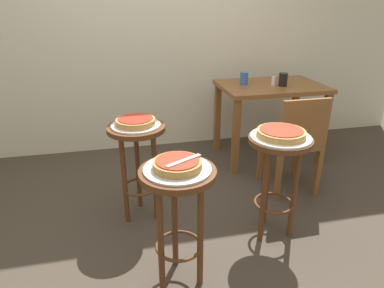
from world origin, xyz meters
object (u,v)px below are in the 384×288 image
object	(u,v)px
stool_middle	(278,164)
serving_plate_leftside	(136,125)
serving_plate_middle	(281,137)
stool_foreground	(178,201)
cup_far_edge	(244,78)
pizza_leftside	(136,121)
dining_table	(270,97)
cup_near_edge	(283,80)
pizza_foreground	(177,164)
condiment_shaker	(274,81)
pizza_server_knife	(184,161)
pizza_middle	(281,133)
wooden_chair	(295,141)
serving_plate_foreground	(177,169)
stool_leftside	(138,150)

from	to	relation	value
stool_middle	serving_plate_leftside	size ratio (longest dim) A/B	2.12
serving_plate_middle	serving_plate_leftside	xyz separation A→B (m)	(-0.89, 0.43, 0.00)
stool_foreground	cup_far_edge	xyz separation A→B (m)	(0.96, 1.59, 0.29)
pizza_leftside	dining_table	world-z (taller)	pizza_leftside
stool_foreground	serving_plate_middle	size ratio (longest dim) A/B	1.89
pizza_leftside	cup_near_edge	distance (m)	1.63
serving_plate_middle	pizza_foreground	bearing A→B (deg)	-157.88
pizza_foreground	condiment_shaker	world-z (taller)	condiment_shaker
cup_far_edge	condiment_shaker	size ratio (longest dim) A/B	1.38
stool_foreground	pizza_leftside	distance (m)	0.77
stool_foreground	pizza_server_knife	size ratio (longest dim) A/B	3.32
pizza_middle	wooden_chair	size ratio (longest dim) A/B	0.36
serving_plate_foreground	pizza_server_knife	distance (m)	0.07
stool_foreground	serving_plate_middle	distance (m)	0.81
pizza_foreground	pizza_server_knife	distance (m)	0.04
pizza_middle	cup_near_edge	distance (m)	1.28
pizza_middle	wooden_chair	xyz separation A→B (m)	(0.41, 0.52, -0.30)
stool_middle	cup_far_edge	world-z (taller)	cup_far_edge
serving_plate_leftside	condiment_shaker	world-z (taller)	condiment_shaker
condiment_shaker	dining_table	bearing A→B (deg)	88.36
serving_plate_leftside	stool_middle	bearing A→B (deg)	-25.74
stool_middle	pizza_server_knife	bearing A→B (deg)	-155.64
pizza_foreground	wooden_chair	distance (m)	1.43
stool_foreground	condiment_shaker	bearing A→B (deg)	50.47
pizza_middle	pizza_server_knife	xyz separation A→B (m)	(-0.69, -0.31, 0.03)
stool_middle	serving_plate_leftside	world-z (taller)	serving_plate_leftside
cup_far_edge	wooden_chair	size ratio (longest dim) A/B	0.14
pizza_middle	cup_near_edge	bearing A→B (deg)	63.30
serving_plate_foreground	wooden_chair	world-z (taller)	wooden_chair
pizza_foreground	stool_middle	distance (m)	0.81
pizza_middle	serving_plate_foreground	bearing A→B (deg)	-157.88
condiment_shaker	serving_plate_middle	bearing A→B (deg)	-112.76
serving_plate_middle	stool_leftside	size ratio (longest dim) A/B	0.53
pizza_foreground	condiment_shaker	distance (m)	1.92
pizza_foreground	pizza_leftside	world-z (taller)	same
stool_foreground	stool_leftside	xyz separation A→B (m)	(-0.16, 0.72, 0.00)
stool_middle	pizza_foreground	bearing A→B (deg)	-157.88
pizza_foreground	serving_plate_leftside	bearing A→B (deg)	102.64
serving_plate_leftside	condiment_shaker	size ratio (longest dim) A/B	3.96
serving_plate_leftside	pizza_server_knife	bearing A→B (deg)	-75.49
serving_plate_leftside	cup_near_edge	world-z (taller)	cup_near_edge
cup_far_edge	stool_foreground	bearing A→B (deg)	-121.13
cup_far_edge	wooden_chair	world-z (taller)	cup_far_edge
serving_plate_foreground	cup_far_edge	bearing A→B (deg)	58.87
serving_plate_middle	condiment_shaker	size ratio (longest dim) A/B	4.45
pizza_foreground	serving_plate_foreground	bearing A→B (deg)	180.00
stool_leftside	cup_near_edge	size ratio (longest dim) A/B	5.83
stool_foreground	dining_table	xyz separation A→B (m)	(1.22, 1.52, 0.10)
stool_leftside	cup_far_edge	bearing A→B (deg)	37.64
condiment_shaker	wooden_chair	xyz separation A→B (m)	(-0.09, -0.67, -0.35)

